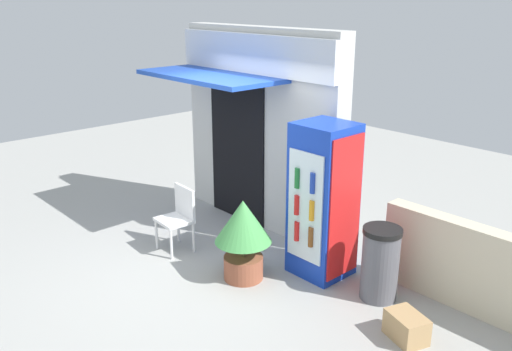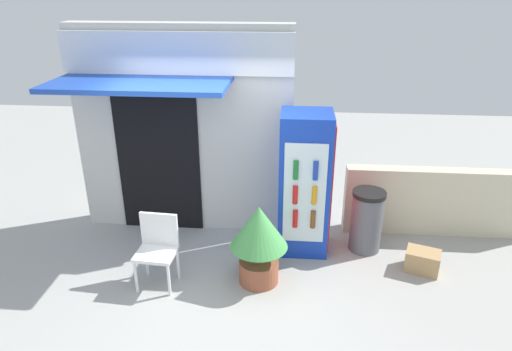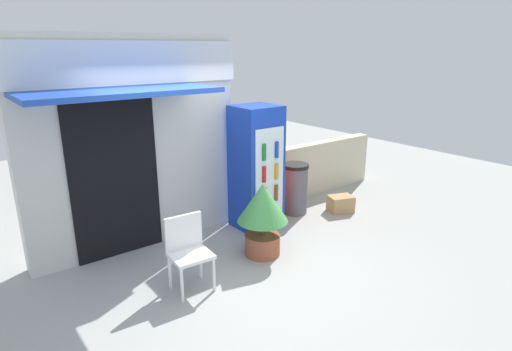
{
  "view_description": "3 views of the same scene",
  "coord_description": "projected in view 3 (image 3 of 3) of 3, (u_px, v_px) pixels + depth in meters",
  "views": [
    {
      "loc": [
        5.03,
        -3.59,
        3.27
      ],
      "look_at": [
        0.59,
        0.46,
        1.26
      ],
      "focal_mm": 37.88,
      "sensor_mm": 36.0,
      "label": 1
    },
    {
      "loc": [
        0.96,
        -4.29,
        3.37
      ],
      "look_at": [
        0.54,
        0.68,
        1.2
      ],
      "focal_mm": 31.76,
      "sensor_mm": 36.0,
      "label": 2
    },
    {
      "loc": [
        -2.62,
        -3.78,
        2.72
      ],
      "look_at": [
        0.69,
        0.49,
        1.05
      ],
      "focal_mm": 29.42,
      "sensor_mm": 36.0,
      "label": 3
    }
  ],
  "objects": [
    {
      "name": "ground",
      "position": [
        236.0,
        275.0,
        5.19
      ],
      "size": [
        16.0,
        16.0,
        0.0
      ],
      "primitive_type": "plane",
      "color": "#A3A39E"
    },
    {
      "name": "storefront_building",
      "position": [
        133.0,
        140.0,
        5.59
      ],
      "size": [
        2.98,
        1.28,
        2.87
      ],
      "color": "silver",
      "rests_on": "ground"
    },
    {
      "name": "drink_cooler",
      "position": [
        257.0,
        168.0,
        6.37
      ],
      "size": [
        0.67,
        0.67,
        1.89
      ],
      "color": "#1438B2",
      "rests_on": "ground"
    },
    {
      "name": "plastic_chair",
      "position": [
        188.0,
        247.0,
        4.81
      ],
      "size": [
        0.48,
        0.42,
        0.87
      ],
      "color": "white",
      "rests_on": "ground"
    },
    {
      "name": "potted_plant_near_shop",
      "position": [
        263.0,
        212.0,
        5.55
      ],
      "size": [
        0.68,
        0.68,
        1.01
      ],
      "color": "#995138",
      "rests_on": "ground"
    },
    {
      "name": "trash_bin",
      "position": [
        295.0,
        188.0,
        7.04
      ],
      "size": [
        0.43,
        0.43,
        0.86
      ],
      "color": "#595960",
      "rests_on": "ground"
    },
    {
      "name": "stone_boundary_wall",
      "position": [
        318.0,
        167.0,
        8.06
      ],
      "size": [
        2.66,
        0.22,
        0.98
      ],
      "primitive_type": "cube",
      "color": "beige",
      "rests_on": "ground"
    },
    {
      "name": "cardboard_box",
      "position": [
        341.0,
        204.0,
        7.17
      ],
      "size": [
        0.48,
        0.41,
        0.28
      ],
      "primitive_type": "cube",
      "rotation": [
        0.0,
        0.0,
        -0.34
      ],
      "color": "tan",
      "rests_on": "ground"
    }
  ]
}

